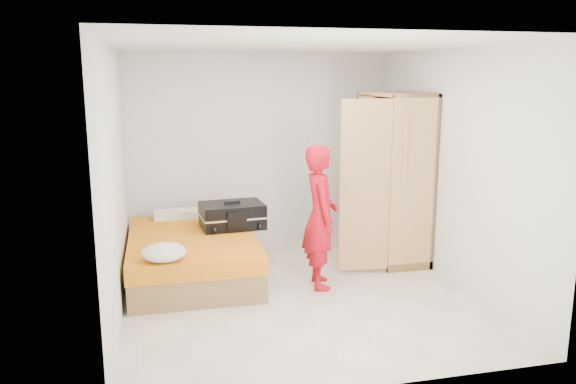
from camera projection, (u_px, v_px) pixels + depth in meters
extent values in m
plane|color=beige|center=(295.00, 291.00, 6.10)|extent=(4.00, 4.00, 0.00)
plane|color=white|center=(296.00, 45.00, 5.58)|extent=(4.00, 4.00, 0.00)
cube|color=white|center=(261.00, 150.00, 7.75)|extent=(3.60, 0.02, 2.60)
cube|color=white|center=(364.00, 221.00, 3.93)|extent=(3.60, 0.02, 2.60)
cube|color=white|center=(116.00, 181.00, 5.44)|extent=(0.02, 4.00, 2.60)
cube|color=white|center=(452.00, 167.00, 6.24)|extent=(0.02, 4.00, 2.60)
cube|color=olive|center=(193.00, 264.00, 6.54)|extent=(1.40, 2.00, 0.30)
cube|color=orange|center=(192.00, 243.00, 6.49)|extent=(1.42, 2.02, 0.20)
cube|color=tan|center=(413.00, 176.00, 7.15)|extent=(0.04, 1.20, 2.10)
cube|color=tan|center=(414.00, 185.00, 6.53)|extent=(0.58, 0.04, 2.10)
cube|color=tan|center=(376.00, 170.00, 7.64)|extent=(0.58, 0.04, 2.10)
cube|color=tan|center=(397.00, 94.00, 6.88)|extent=(0.58, 1.20, 0.04)
cube|color=tan|center=(390.00, 252.00, 7.29)|extent=(0.58, 1.20, 0.10)
cube|color=tan|center=(365.00, 174.00, 7.31)|extent=(0.04, 0.59, 2.00)
cube|color=tan|center=(365.00, 187.00, 6.45)|extent=(0.59, 0.11, 2.00)
cylinder|color=#B2B2B7|center=(396.00, 107.00, 6.91)|extent=(0.02, 1.10, 0.02)
imported|color=red|center=(320.00, 217.00, 6.12)|extent=(0.43, 0.61, 1.58)
cube|color=black|center=(232.00, 215.00, 6.78)|extent=(0.78, 0.58, 0.29)
cube|color=black|center=(232.00, 202.00, 6.75)|extent=(0.19, 0.07, 0.03)
ellipsoid|color=beige|center=(164.00, 252.00, 5.56)|extent=(0.44, 0.44, 0.17)
cube|color=beige|center=(175.00, 214.00, 7.23)|extent=(0.57, 0.31, 0.10)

